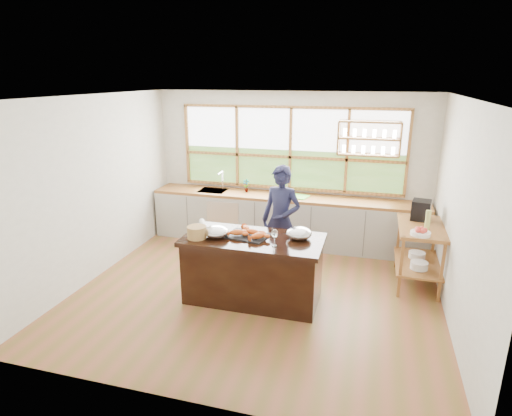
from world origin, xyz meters
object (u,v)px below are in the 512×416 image
at_px(cook, 281,221).
at_px(espresso_machine, 421,210).
at_px(island, 253,268).
at_px(wicker_basket, 197,232).

xyz_separation_m(cook, espresso_machine, (2.01, 0.47, 0.20)).
bearing_deg(island, cook, 79.21).
bearing_deg(cook, wicker_basket, -115.09).
relative_size(cook, wicker_basket, 6.70).
relative_size(island, espresso_machine, 6.27).
relative_size(cook, espresso_machine, 5.75).
bearing_deg(wicker_basket, espresso_machine, 28.92).
relative_size(island, wicker_basket, 7.31).
xyz_separation_m(island, wicker_basket, (-0.71, -0.21, 0.53)).
distance_m(cook, wicker_basket, 1.44).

